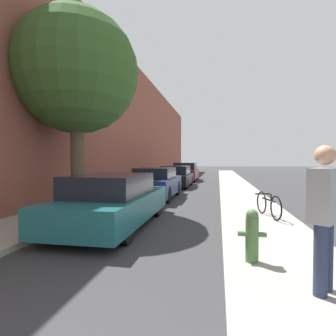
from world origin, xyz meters
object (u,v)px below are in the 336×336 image
at_px(parked_car_black, 176,177).
at_px(street_tree_near, 77,73).
at_px(parked_car_teal, 113,201).
at_px(parked_car_navy, 156,183).
at_px(pedestrian, 324,211).
at_px(parked_car_maroon, 185,172).
at_px(fire_hydrant, 252,235).
at_px(bicycle, 268,205).

bearing_deg(parked_car_black, street_tree_near, -102.23).
distance_m(parked_car_teal, parked_car_navy, 5.11).
bearing_deg(pedestrian, parked_car_maroon, -133.17).
distance_m(parked_car_maroon, street_tree_near, 14.38).
bearing_deg(street_tree_near, fire_hydrant, -37.26).
height_order(parked_car_navy, parked_car_black, parked_car_navy).
distance_m(parked_car_navy, bicycle, 5.57).
relative_size(parked_car_maroon, bicycle, 2.66).
relative_size(parked_car_teal, bicycle, 2.87).
bearing_deg(parked_car_maroon, pedestrian, -78.18).
xyz_separation_m(parked_car_black, fire_hydrant, (3.16, -12.67, -0.09)).
xyz_separation_m(street_tree_near, bicycle, (5.92, -0.34, -4.08)).
xyz_separation_m(parked_car_black, parked_car_maroon, (0.00, 4.91, 0.07)).
bearing_deg(fire_hydrant, parked_car_navy, 113.79).
bearing_deg(pedestrian, parked_car_navy, -119.31).
distance_m(parked_car_maroon, fire_hydrant, 17.86).
xyz_separation_m(parked_car_maroon, pedestrian, (3.86, -18.45, 0.40)).
relative_size(parked_car_navy, parked_car_black, 0.94).
bearing_deg(parked_car_navy, parked_car_maroon, 89.61).
xyz_separation_m(fire_hydrant, pedestrian, (0.71, -0.87, 0.56)).
xyz_separation_m(parked_car_black, bicycle, (4.01, -9.15, -0.17)).
bearing_deg(pedestrian, parked_car_black, -129.05).
xyz_separation_m(parked_car_navy, bicycle, (4.07, -3.79, -0.20)).
distance_m(parked_car_teal, parked_car_maroon, 15.38).
bearing_deg(parked_car_black, bicycle, -66.36).
bearing_deg(bicycle, parked_car_black, 100.18).
height_order(parked_car_navy, fire_hydrant, parked_car_navy).
height_order(parked_car_teal, fire_hydrant, parked_car_teal).
distance_m(parked_car_navy, street_tree_near, 5.51).
xyz_separation_m(parked_car_navy, street_tree_near, (-1.85, -3.45, 3.88)).
bearing_deg(street_tree_near, bicycle, -3.27).
xyz_separation_m(parked_car_maroon, fire_hydrant, (3.15, -17.58, -0.16)).
bearing_deg(parked_car_navy, street_tree_near, -118.12).
bearing_deg(pedestrian, parked_car_teal, -93.27).
relative_size(parked_car_maroon, street_tree_near, 0.65).
bearing_deg(fire_hydrant, street_tree_near, 142.74).
relative_size(parked_car_teal, parked_car_black, 1.02).
relative_size(parked_car_teal, parked_car_navy, 1.09).
distance_m(parked_car_black, pedestrian, 14.09).
height_order(parked_car_teal, parked_car_navy, parked_car_navy).
bearing_deg(parked_car_teal, pedestrian, -38.28).
xyz_separation_m(fire_hydrant, bicycle, (0.85, 3.52, -0.08)).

